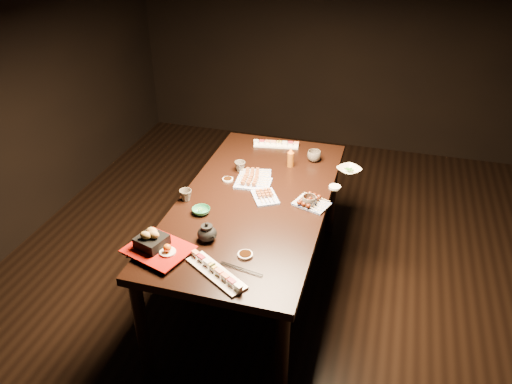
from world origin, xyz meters
TOP-DOWN VIEW (x-y plane):
  - ground at (0.00, 0.00)m, footprint 5.00×5.00m
  - dining_table at (-0.08, -0.00)m, footprint 1.39×1.98m
  - sushi_platter_near at (-0.06, -0.74)m, footprint 0.37×0.29m
  - sushi_platter_far at (-0.13, 0.76)m, footprint 0.34×0.14m
  - yakitori_plate_center at (-0.13, 0.16)m, footprint 0.24×0.18m
  - yakitori_plate_right at (-0.02, 0.02)m, footprint 0.22×0.24m
  - yakitori_plate_left at (-0.15, 0.28)m, footprint 0.24×0.20m
  - tsukune_plate at (0.28, 0.03)m, footprint 0.24×0.21m
  - edamame_bowl_green at (-0.34, -0.24)m, footprint 0.14×0.14m
  - edamame_bowl_cream at (0.45, 0.49)m, footprint 0.21×0.21m
  - tempura_tray at (-0.42, -0.66)m, footprint 0.39×0.35m
  - teacup_near_left at (-0.48, -0.13)m, footprint 0.09×0.09m
  - teacup_mid_right at (0.26, 0.01)m, footprint 0.11×0.11m
  - teacup_far_left at (-0.27, 0.32)m, footprint 0.10×0.10m
  - teacup_far_right at (0.19, 0.60)m, footprint 0.13×0.13m
  - teapot at (-0.21, -0.48)m, footprint 0.18×0.18m
  - condiment_bottle at (0.04, 0.48)m, footprint 0.05×0.05m
  - sauce_dish_west at (-0.31, 0.17)m, footprint 0.08×0.08m
  - sauce_dish_east at (0.38, 0.27)m, footprint 0.08×0.08m
  - sauce_dish_se at (0.03, -0.56)m, footprint 0.10×0.10m
  - sauce_dish_nw at (-0.19, 0.77)m, footprint 0.10×0.10m
  - chopsticks_near at (-0.45, -0.69)m, footprint 0.23×0.13m
  - chopsticks_se at (0.05, -0.67)m, footprint 0.24×0.06m

SIDE VIEW (x-z plane):
  - ground at x=0.00m, z-range 0.00..0.00m
  - dining_table at x=-0.08m, z-range 0.00..0.75m
  - chopsticks_se at x=0.05m, z-range 0.75..0.76m
  - chopsticks_near at x=-0.45m, z-range 0.75..0.76m
  - sauce_dish_west at x=-0.31m, z-range 0.75..0.76m
  - sauce_dish_east at x=0.38m, z-range 0.75..0.76m
  - sauce_dish_se at x=0.03m, z-range 0.75..0.76m
  - sauce_dish_nw at x=-0.19m, z-range 0.75..0.77m
  - edamame_bowl_green at x=-0.34m, z-range 0.75..0.78m
  - edamame_bowl_cream at x=0.45m, z-range 0.75..0.79m
  - sushi_platter_far at x=-0.13m, z-range 0.75..0.79m
  - sushi_platter_near at x=-0.06m, z-range 0.75..0.80m
  - yakitori_plate_right at x=-0.02m, z-range 0.75..0.80m
  - tsukune_plate at x=0.28m, z-range 0.75..0.80m
  - yakitori_plate_left at x=-0.15m, z-range 0.75..0.80m
  - yakitori_plate_center at x=-0.13m, z-range 0.75..0.81m
  - teacup_far_left at x=-0.27m, z-range 0.75..0.82m
  - teacup_mid_right at x=0.26m, z-range 0.75..0.82m
  - teacup_near_left at x=-0.48m, z-range 0.75..0.82m
  - teacup_far_right at x=0.19m, z-range 0.75..0.83m
  - teapot at x=-0.21m, z-range 0.75..0.86m
  - tempura_tray at x=-0.42m, z-range 0.75..0.87m
  - condiment_bottle at x=0.04m, z-range 0.75..0.89m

